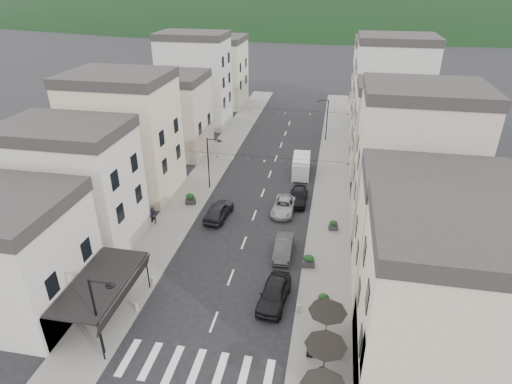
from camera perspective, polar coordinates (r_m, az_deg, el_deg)
sidewalk_left at (r=54.16m, az=-5.84°, el=3.49°), size 4.00×76.00×0.12m
sidewalk_right at (r=52.17m, az=10.21°, el=2.22°), size 4.00×76.00×0.12m
hill_backdrop at (r=316.28m, az=10.20°, el=22.90°), size 640.00×360.00×70.00m
bistro_building at (r=26.72m, az=25.00°, el=-14.67°), size 10.00×8.00×10.00m
boutique_awning at (r=31.14m, az=-19.64°, el=-11.39°), size 3.77×7.50×3.28m
buildings_row_left at (r=59.49m, az=-11.19°, el=11.50°), size 10.20×54.16×14.00m
buildings_row_right at (r=54.79m, az=18.30°, el=9.52°), size 10.20×54.16×14.50m
cafe_terrace at (r=26.63m, az=9.24°, el=-19.94°), size 2.50×8.10×2.53m
streetlamp_left_near at (r=28.21m, az=-20.18°, el=-14.58°), size 1.70×0.56×6.00m
streetlamp_left_far at (r=47.00m, az=-6.08°, el=4.50°), size 1.70×0.56×6.00m
streetlamp_right_far at (r=62.14m, az=9.23°, el=10.00°), size 1.70×0.56×6.00m
bollards at (r=30.71m, az=-5.95°, el=-16.92°), size 11.66×10.26×0.60m
bunting_near at (r=41.36m, az=0.02°, el=4.35°), size 19.00×0.28×0.62m
bunting_far at (r=56.26m, az=3.09°, el=10.58°), size 19.00×0.28×0.62m
parked_car_a at (r=32.20m, az=2.43°, el=-13.35°), size 2.35×4.88×1.61m
parked_car_b at (r=37.09m, az=3.67°, el=-7.39°), size 1.56×4.27×1.40m
parked_car_c at (r=43.44m, az=3.72°, el=-1.88°), size 2.31×4.73×1.29m
parked_car_d at (r=45.33m, az=5.64°, el=-0.62°), size 1.86×4.56×1.32m
parked_car_e at (r=42.40m, az=-5.02°, el=-2.48°), size 2.36×4.88×1.61m
delivery_van at (r=51.54m, az=6.05°, el=3.57°), size 2.26×5.14×2.41m
pedestrian_a at (r=35.74m, az=-18.35°, el=-9.67°), size 0.74×0.52×1.95m
pedestrian_b at (r=42.19m, az=-13.54°, el=-3.07°), size 0.95×0.81×1.72m
planter_la at (r=36.91m, az=-15.17°, el=-8.78°), size 0.95×0.56×1.03m
planter_lb at (r=45.11m, az=-8.74°, el=-0.91°), size 1.17×0.80×1.20m
planter_ra at (r=32.33m, az=9.00°, el=-13.99°), size 1.02×0.77×1.01m
planter_rb at (r=35.74m, az=7.03°, el=-9.11°), size 1.07×0.64×1.15m
planter_rc at (r=40.89m, az=10.27°, el=-4.38°), size 0.95×0.61×1.00m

